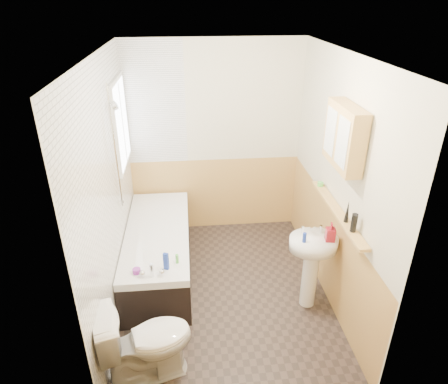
{
  "coord_description": "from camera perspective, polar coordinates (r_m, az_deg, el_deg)",
  "views": [
    {
      "loc": [
        -0.35,
        -3.42,
        2.97
      ],
      "look_at": [
        0.0,
        0.15,
        1.15
      ],
      "focal_mm": 32.0,
      "sensor_mm": 36.0,
      "label": 1
    }
  ],
  "objects": [
    {
      "name": "window",
      "position": [
        4.62,
        -14.42,
        9.46
      ],
      "size": [
        0.03,
        0.79,
        0.99
      ],
      "color": "white",
      "rests_on": "wall_left"
    },
    {
      "name": "wall_left",
      "position": [
        3.9,
        -16.22,
        -0.39
      ],
      "size": [
        0.02,
        2.8,
        2.5
      ],
      "primitive_type": "cube",
      "color": "beige",
      "rests_on": "ground"
    },
    {
      "name": "wainscot_right",
      "position": [
        4.46,
        14.39,
        -7.73
      ],
      "size": [
        0.01,
        2.8,
        1.0
      ],
      "primitive_type": "cube",
      "color": "tan",
      "rests_on": "wall_right"
    },
    {
      "name": "tile_return_back",
      "position": [
        4.97,
        -9.97,
        12.3
      ],
      "size": [
        0.75,
        0.01,
        1.5
      ],
      "primitive_type": "cube",
      "color": "white",
      "rests_on": "wall_back"
    },
    {
      "name": "pine_shelf",
      "position": [
        3.93,
        15.89,
        -2.7
      ],
      "size": [
        0.1,
        1.29,
        0.03
      ],
      "primitive_type": "cube",
      "color": "tan",
      "rests_on": "wall_right"
    },
    {
      "name": "shower_riser",
      "position": [
        3.98,
        -15.36,
        7.36
      ],
      "size": [
        0.11,
        0.08,
        1.26
      ],
      "color": "silver",
      "rests_on": "wall_left"
    },
    {
      "name": "wainscot_back",
      "position": [
        5.42,
        -1.27,
        -0.24
      ],
      "size": [
        2.2,
        0.01,
        1.0
      ],
      "primitive_type": "cube",
      "color": "tan",
      "rests_on": "wall_back"
    },
    {
      "name": "tile_cladding_left",
      "position": [
        3.9,
        -15.9,
        -0.38
      ],
      "size": [
        0.01,
        2.8,
        2.5
      ],
      "primitive_type": "cube",
      "color": "white",
      "rests_on": "wall_left"
    },
    {
      "name": "bathtub",
      "position": [
        4.71,
        -9.31,
        -8.18
      ],
      "size": [
        0.7,
        1.82,
        0.7
      ],
      "color": "black",
      "rests_on": "floor"
    },
    {
      "name": "black_jar",
      "position": [
        4.35,
        13.61,
        1.11
      ],
      "size": [
        0.08,
        0.08,
        0.04
      ],
      "primitive_type": "cylinder",
      "rotation": [
        0.0,
        0.0,
        -0.43
      ],
      "color": "#59C647",
      "rests_on": "pine_shelf"
    },
    {
      "name": "wall_back",
      "position": [
        5.14,
        -1.37,
        7.33
      ],
      "size": [
        2.2,
        0.02,
        2.5
      ],
      "primitive_type": "cube",
      "color": "beige",
      "rests_on": "ground"
    },
    {
      "name": "wainscot_front",
      "position": [
        3.22,
        2.88,
        -23.28
      ],
      "size": [
        2.2,
        0.01,
        1.0
      ],
      "primitive_type": "cube",
      "color": "tan",
      "rests_on": "wall_front"
    },
    {
      "name": "wall_right",
      "position": [
        4.1,
        15.86,
        0.98
      ],
      "size": [
        0.02,
        2.8,
        2.5
      ],
      "primitive_type": "cube",
      "color": "beige",
      "rests_on": "ground"
    },
    {
      "name": "blue_gel",
      "position": [
        3.91,
        -8.27,
        -9.77
      ],
      "size": [
        0.06,
        0.05,
        0.18
      ],
      "primitive_type": "cube",
      "rotation": [
        0.0,
        0.0,
        -0.37
      ],
      "color": "#19339E",
      "rests_on": "bathtub"
    },
    {
      "name": "green_bottle",
      "position": [
        3.7,
        17.22,
        -2.66
      ],
      "size": [
        0.06,
        0.06,
        0.21
      ],
      "primitive_type": "cone",
      "rotation": [
        0.0,
        0.0,
        0.42
      ],
      "color": "black",
      "rests_on": "pine_shelf"
    },
    {
      "name": "soap_bottle",
      "position": [
        3.97,
        14.9,
        -6.15
      ],
      "size": [
        0.12,
        0.21,
        0.09
      ],
      "primitive_type": "imported",
      "rotation": [
        0.0,
        0.0,
        -0.16
      ],
      "color": "maroon",
      "rests_on": "sink"
    },
    {
      "name": "cream_jar",
      "position": [
        3.95,
        -12.38,
        -10.96
      ],
      "size": [
        0.1,
        0.1,
        0.05
      ],
      "primitive_type": "cylinder",
      "rotation": [
        0.0,
        0.0,
        0.3
      ],
      "color": "purple",
      "rests_on": "bathtub"
    },
    {
      "name": "medicine_cabinet",
      "position": [
        3.64,
        16.81,
        7.6
      ],
      "size": [
        0.15,
        0.61,
        0.55
      ],
      "color": "tan",
      "rests_on": "wall_right"
    },
    {
      "name": "wall_front",
      "position": [
        2.67,
        3.33,
        -13.27
      ],
      "size": [
        2.2,
        0.02,
        2.5
      ],
      "primitive_type": "cube",
      "color": "beige",
      "rests_on": "ground"
    },
    {
      "name": "toilet",
      "position": [
        3.57,
        -11.12,
        -20.27
      ],
      "size": [
        0.87,
        0.64,
        0.76
      ],
      "primitive_type": "imported",
      "rotation": [
        0.0,
        0.0,
        1.86
      ],
      "color": "white",
      "rests_on": "floor"
    },
    {
      "name": "sink",
      "position": [
        4.13,
        12.43,
        -9.13
      ],
      "size": [
        0.48,
        0.39,
        0.93
      ],
      "rotation": [
        0.0,
        0.0,
        0.06
      ],
      "color": "white",
      "rests_on": "floor"
    },
    {
      "name": "floor",
      "position": [
        4.54,
        0.19,
        -13.92
      ],
      "size": [
        2.8,
        2.8,
        0.0
      ],
      "primitive_type": "plane",
      "color": "#2C231F",
      "rests_on": "ground"
    },
    {
      "name": "orange_bottle",
      "position": [
        4.0,
        -6.72,
        -9.46
      ],
      "size": [
        0.04,
        0.04,
        0.1
      ],
      "primitive_type": "cylinder",
      "rotation": [
        0.0,
        0.0,
        0.13
      ],
      "color": "#59C647",
      "rests_on": "bathtub"
    },
    {
      "name": "clear_bottle",
      "position": [
        3.88,
        11.42,
        -6.41
      ],
      "size": [
        0.05,
        0.05,
        0.1
      ],
      "primitive_type": "cylinder",
      "rotation": [
        0.0,
        0.0,
        0.35
      ],
      "color": "#19339E",
      "rests_on": "sink"
    },
    {
      "name": "foam_can",
      "position": [
        3.59,
        18.08,
        -4.21
      ],
      "size": [
        0.07,
        0.07,
        0.17
      ],
      "primitive_type": "cylinder",
      "rotation": [
        0.0,
        0.0,
        -0.35
      ],
      "color": "black",
      "rests_on": "pine_shelf"
    },
    {
      "name": "ceiling",
      "position": [
        3.47,
        0.25,
        19.12
      ],
      "size": [
        2.8,
        2.8,
        0.0
      ],
      "primitive_type": "plane",
      "rotation": [
        3.14,
        0.0,
        0.0
      ],
      "color": "white",
      "rests_on": "ground"
    }
  ]
}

